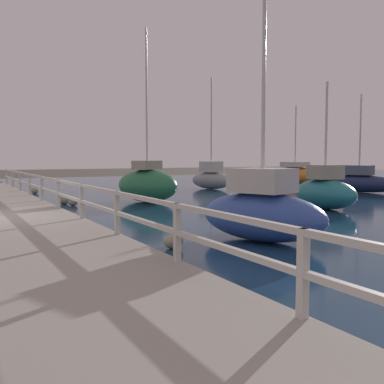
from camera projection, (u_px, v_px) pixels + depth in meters
name	position (u px, v px, depth m)	size (l,w,h in m)	color
railing	(69.00, 191.00, 13.74)	(0.10, 32.50, 0.96)	beige
boulder_far_strip	(73.00, 203.00, 17.95)	(0.36, 0.33, 0.27)	slate
boulder_upstream	(64.00, 199.00, 18.52)	(0.57, 0.51, 0.43)	gray
boulder_mid_strip	(173.00, 241.00, 9.57)	(0.43, 0.39, 0.32)	gray
boulder_near_dock	(35.00, 190.00, 24.07)	(0.48, 0.43, 0.36)	gray
sailboat_teal	(325.00, 192.00, 16.93)	(2.01, 3.43, 4.74)	#1E707A
sailboat_gray	(211.00, 178.00, 27.35)	(1.91, 3.29, 6.74)	gray
sailboat_navy	(359.00, 182.00, 24.92)	(2.82, 5.34, 5.38)	#192347
sailboat_orange	(295.00, 174.00, 32.29)	(2.67, 4.38, 5.61)	orange
sailboat_green	(147.00, 184.00, 19.44)	(2.74, 3.51, 7.41)	#236B42
sailboat_blue	(262.00, 211.00, 10.38)	(2.56, 3.54, 7.27)	#2D4C9E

